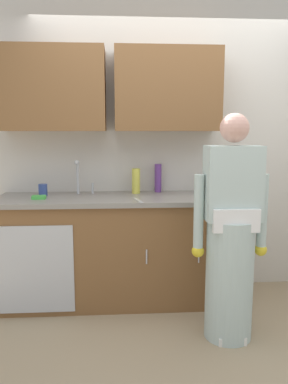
{
  "coord_description": "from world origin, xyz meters",
  "views": [
    {
      "loc": [
        -0.49,
        -2.6,
        1.5
      ],
      "look_at": [
        -0.28,
        0.55,
        1.0
      ],
      "focal_mm": 36.13,
      "sensor_mm": 36.0,
      "label": 1
    }
  ],
  "objects_px": {
    "bottle_soap": "(136,181)",
    "cup_by_sink": "(43,190)",
    "sink": "(81,198)",
    "person_at_sink": "(230,246)",
    "knife_on_counter": "(138,200)",
    "bottle_dish_liquid": "(158,178)",
    "sponge": "(39,197)",
    "bottle_water_short": "(208,180)"
  },
  "relations": [
    {
      "from": "sink",
      "to": "bottle_soap",
      "type": "xyz_separation_m",
      "value": [
        0.48,
        0.15,
        0.13
      ]
    },
    {
      "from": "person_at_sink",
      "to": "knife_on_counter",
      "type": "xyz_separation_m",
      "value": [
        -0.63,
        0.48,
        0.25
      ]
    },
    {
      "from": "bottle_soap",
      "to": "cup_by_sink",
      "type": "relative_size",
      "value": 2.22
    },
    {
      "from": "bottle_dish_liquid",
      "to": "sponge",
      "type": "bearing_deg",
      "value": -163.0
    },
    {
      "from": "sink",
      "to": "bottle_soap",
      "type": "distance_m",
      "value": 0.52
    },
    {
      "from": "bottle_soap",
      "to": "knife_on_counter",
      "type": "distance_m",
      "value": 0.39
    },
    {
      "from": "bottle_water_short",
      "to": "cup_by_sink",
      "type": "height_order",
      "value": "bottle_water_short"
    },
    {
      "from": "cup_by_sink",
      "to": "bottle_soap",
      "type": "bearing_deg",
      "value": 5.39
    },
    {
      "from": "cup_by_sink",
      "to": "sponge",
      "type": "distance_m",
      "value": 0.18
    },
    {
      "from": "sponge",
      "to": "bottle_soap",
      "type": "bearing_deg",
      "value": 16.9
    },
    {
      "from": "bottle_water_short",
      "to": "knife_on_counter",
      "type": "bearing_deg",
      "value": -150.62
    },
    {
      "from": "bottle_soap",
      "to": "cup_by_sink",
      "type": "bearing_deg",
      "value": -174.61
    },
    {
      "from": "bottle_dish_liquid",
      "to": "bottle_soap",
      "type": "bearing_deg",
      "value": -162.61
    },
    {
      "from": "sink",
      "to": "bottle_soap",
      "type": "bearing_deg",
      "value": 17.83
    },
    {
      "from": "bottle_dish_liquid",
      "to": "sponge",
      "type": "relative_size",
      "value": 2.36
    },
    {
      "from": "bottle_water_short",
      "to": "bottle_dish_liquid",
      "type": "bearing_deg",
      "value": 170.98
    },
    {
      "from": "sink",
      "to": "person_at_sink",
      "type": "xyz_separation_m",
      "value": [
        1.11,
        -0.7,
        -0.23
      ]
    },
    {
      "from": "person_at_sink",
      "to": "knife_on_counter",
      "type": "bearing_deg",
      "value": 143.09
    },
    {
      "from": "knife_on_counter",
      "to": "cup_by_sink",
      "type": "bearing_deg",
      "value": -121.26
    },
    {
      "from": "sink",
      "to": "cup_by_sink",
      "type": "relative_size",
      "value": 4.91
    },
    {
      "from": "person_at_sink",
      "to": "bottle_water_short",
      "type": "relative_size",
      "value": 7.05
    },
    {
      "from": "sink",
      "to": "bottle_dish_liquid",
      "type": "xyz_separation_m",
      "value": [
        0.69,
        0.22,
        0.14
      ]
    },
    {
      "from": "cup_by_sink",
      "to": "bottle_water_short",
      "type": "bearing_deg",
      "value": 2.74
    },
    {
      "from": "sink",
      "to": "cup_by_sink",
      "type": "distance_m",
      "value": 0.35
    },
    {
      "from": "sink",
      "to": "bottle_dish_liquid",
      "type": "height_order",
      "value": "sink"
    },
    {
      "from": "bottle_water_short",
      "to": "sponge",
      "type": "distance_m",
      "value": 1.5
    },
    {
      "from": "person_at_sink",
      "to": "bottle_water_short",
      "type": "distance_m",
      "value": 0.92
    },
    {
      "from": "bottle_dish_liquid",
      "to": "knife_on_counter",
      "type": "relative_size",
      "value": 1.08
    },
    {
      "from": "bottle_soap",
      "to": "knife_on_counter",
      "type": "xyz_separation_m",
      "value": [
        -0.0,
        -0.38,
        -0.11
      ]
    },
    {
      "from": "person_at_sink",
      "to": "bottle_soap",
      "type": "height_order",
      "value": "person_at_sink"
    },
    {
      "from": "bottle_soap",
      "to": "sponge",
      "type": "bearing_deg",
      "value": -163.1
    },
    {
      "from": "sink",
      "to": "sponge",
      "type": "height_order",
      "value": "sink"
    },
    {
      "from": "bottle_water_short",
      "to": "bottle_soap",
      "type": "height_order",
      "value": "bottle_water_short"
    },
    {
      "from": "sink",
      "to": "sponge",
      "type": "bearing_deg",
      "value": -164.43
    },
    {
      "from": "bottle_water_short",
      "to": "bottle_soap",
      "type": "bearing_deg",
      "value": 179.43
    },
    {
      "from": "bottle_soap",
      "to": "sponge",
      "type": "relative_size",
      "value": 2.06
    },
    {
      "from": "person_at_sink",
      "to": "bottle_soap",
      "type": "xyz_separation_m",
      "value": [
        -0.63,
        0.85,
        0.36
      ]
    },
    {
      "from": "sponge",
      "to": "person_at_sink",
      "type": "bearing_deg",
      "value": -22.55
    },
    {
      "from": "cup_by_sink",
      "to": "sponge",
      "type": "xyz_separation_m",
      "value": [
        -0.0,
        -0.17,
        -0.04
      ]
    },
    {
      "from": "person_at_sink",
      "to": "cup_by_sink",
      "type": "distance_m",
      "value": 1.67
    },
    {
      "from": "sink",
      "to": "bottle_water_short",
      "type": "xyz_separation_m",
      "value": [
        1.14,
        0.15,
        0.13
      ]
    },
    {
      "from": "person_at_sink",
      "to": "bottle_soap",
      "type": "distance_m",
      "value": 1.12
    }
  ]
}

